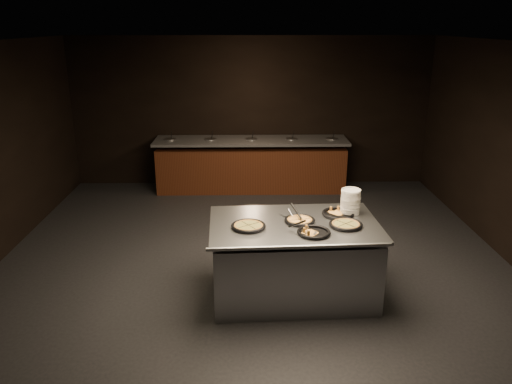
# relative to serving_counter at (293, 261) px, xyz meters

# --- Properties ---
(room) EXTENTS (7.02, 8.02, 2.92)m
(room) POSITION_rel_serving_counter_xyz_m (-0.46, 0.46, 1.00)
(room) COLOR black
(room) RESTS_ON ground
(salad_bar) EXTENTS (3.70, 0.83, 1.18)m
(salad_bar) POSITION_rel_serving_counter_xyz_m (-0.46, 4.02, -0.01)
(salad_bar) COLOR #522513
(salad_bar) RESTS_ON ground
(serving_counter) EXTENTS (2.01, 1.34, 0.94)m
(serving_counter) POSITION_rel_serving_counter_xyz_m (0.00, 0.00, 0.00)
(serving_counter) COLOR #A9ABB0
(serving_counter) RESTS_ON ground
(plate_stack) EXTENTS (0.24, 0.24, 0.30)m
(plate_stack) POSITION_rel_serving_counter_xyz_m (0.70, 0.30, 0.64)
(plate_stack) COLOR white
(plate_stack) RESTS_ON serving_counter
(pan_veggie_whole) EXTENTS (0.39, 0.39, 0.04)m
(pan_veggie_whole) POSITION_rel_serving_counter_xyz_m (-0.53, -0.13, 0.51)
(pan_veggie_whole) COLOR black
(pan_veggie_whole) RESTS_ON serving_counter
(pan_cheese_whole) EXTENTS (0.36, 0.36, 0.04)m
(pan_cheese_whole) POSITION_rel_serving_counter_xyz_m (0.06, 0.03, 0.51)
(pan_cheese_whole) COLOR black
(pan_cheese_whole) RESTS_ON serving_counter
(pan_cheese_slices_a) EXTENTS (0.39, 0.39, 0.04)m
(pan_cheese_slices_a) POSITION_rel_serving_counter_xyz_m (0.55, 0.23, 0.51)
(pan_cheese_slices_a) COLOR black
(pan_cheese_slices_a) RESTS_ON serving_counter
(pan_cheese_slices_b) EXTENTS (0.37, 0.37, 0.04)m
(pan_cheese_slices_b) POSITION_rel_serving_counter_xyz_m (0.18, -0.32, 0.51)
(pan_cheese_slices_b) COLOR black
(pan_cheese_slices_b) RESTS_ON serving_counter
(pan_veggie_slices) EXTENTS (0.38, 0.38, 0.04)m
(pan_veggie_slices) POSITION_rel_serving_counter_xyz_m (0.58, -0.11, 0.51)
(pan_veggie_slices) COLOR black
(pan_veggie_slices) RESTS_ON serving_counter
(server_left) EXTENTS (0.25, 0.31, 0.18)m
(server_left) POSITION_rel_serving_counter_xyz_m (-0.00, 0.13, 0.57)
(server_left) COLOR #A9ABB0
(server_left) RESTS_ON serving_counter
(server_right) EXTENTS (0.31, 0.18, 0.16)m
(server_right) POSITION_rel_serving_counter_xyz_m (0.05, -0.29, 0.56)
(server_right) COLOR #A9ABB0
(server_right) RESTS_ON serving_counter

